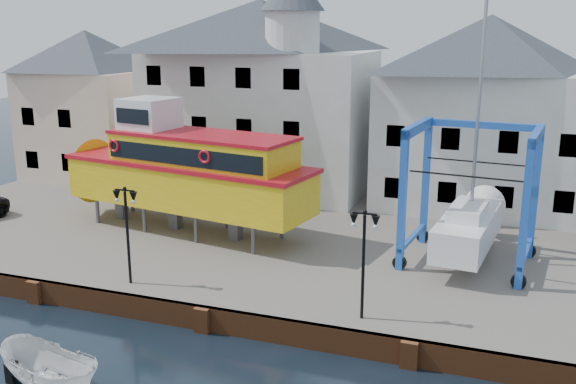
% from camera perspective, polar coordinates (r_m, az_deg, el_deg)
% --- Properties ---
extents(ground, '(140.00, 140.00, 0.00)m').
position_cam_1_polar(ground, '(25.78, -7.54, -12.17)').
color(ground, black).
rests_on(ground, ground).
extents(hardstanding, '(44.00, 22.00, 1.00)m').
position_cam_1_polar(hardstanding, '(34.96, 0.68, -3.87)').
color(hardstanding, '#665E58').
rests_on(hardstanding, ground).
extents(quay_wall, '(44.00, 0.47, 1.00)m').
position_cam_1_polar(quay_wall, '(25.64, -7.47, -11.08)').
color(quay_wall, brown).
rests_on(quay_wall, ground).
extents(building_pink, '(8.00, 7.00, 10.30)m').
position_cam_1_polar(building_pink, '(48.29, -17.20, 7.47)').
color(building_pink, beige).
rests_on(building_pink, hardstanding).
extents(building_white_main, '(14.00, 8.30, 14.00)m').
position_cam_1_polar(building_white_main, '(42.03, -2.31, 8.78)').
color(building_white_main, white).
rests_on(building_white_main, hardstanding).
extents(building_white_right, '(12.00, 8.00, 11.20)m').
position_cam_1_polar(building_white_right, '(39.71, 17.09, 6.74)').
color(building_white_right, white).
rests_on(building_white_right, hardstanding).
extents(lamp_post_left, '(1.12, 0.32, 4.20)m').
position_cam_1_polar(lamp_post_left, '(27.18, -14.20, -1.63)').
color(lamp_post_left, black).
rests_on(lamp_post_left, hardstanding).
extents(lamp_post_right, '(1.12, 0.32, 4.20)m').
position_cam_1_polar(lamp_post_right, '(23.29, 6.78, -3.99)').
color(lamp_post_right, black).
rests_on(lamp_post_right, hardstanding).
extents(tour_boat, '(16.24, 6.42, 6.89)m').
position_cam_1_polar(tour_boat, '(34.23, -10.11, 2.01)').
color(tour_boat, '#59595E').
rests_on(tour_boat, hardstanding).
extents(travel_lift, '(6.09, 8.21, 12.15)m').
position_cam_1_polar(travel_lift, '(30.74, 16.00, -2.10)').
color(travel_lift, '#1E4BA6').
rests_on(travel_lift, hardstanding).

